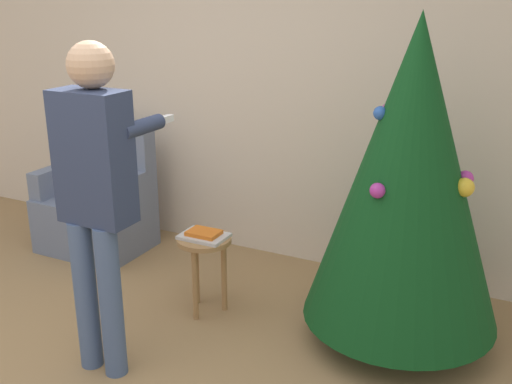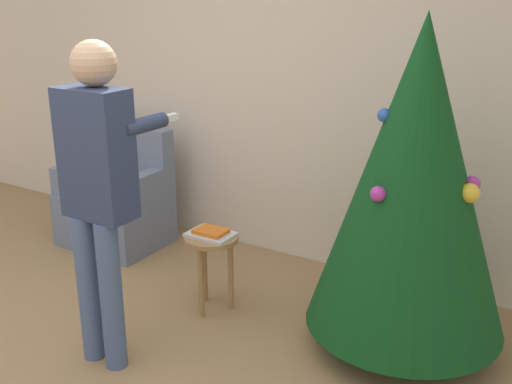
# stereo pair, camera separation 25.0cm
# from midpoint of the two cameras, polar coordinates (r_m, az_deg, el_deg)

# --- Properties ---
(wall_back) EXTENTS (8.00, 0.06, 2.70)m
(wall_back) POSITION_cam_midpoint_polar(r_m,az_deg,el_deg) (4.46, -2.20, 10.86)
(wall_back) COLOR beige
(wall_back) RESTS_ON ground_plane
(christmas_tree) EXTENTS (1.10, 1.10, 1.87)m
(christmas_tree) POSITION_cam_midpoint_polar(r_m,az_deg,el_deg) (3.29, 12.30, 1.57)
(christmas_tree) COLOR brown
(christmas_tree) RESTS_ON ground_plane
(armchair) EXTENTS (0.78, 0.61, 0.93)m
(armchair) POSITION_cam_midpoint_polar(r_m,az_deg,el_deg) (4.91, -16.21, -1.39)
(armchair) COLOR slate
(armchair) RESTS_ON ground_plane
(person_standing) EXTENTS (0.40, 0.57, 1.73)m
(person_standing) POSITION_cam_midpoint_polar(r_m,az_deg,el_deg) (3.12, -17.26, 0.64)
(person_standing) COLOR #475B84
(person_standing) RESTS_ON ground_plane
(side_stool) EXTENTS (0.34, 0.34, 0.50)m
(side_stool) POSITION_cam_midpoint_polar(r_m,az_deg,el_deg) (3.77, -6.84, -5.80)
(side_stool) COLOR #A37547
(side_stool) RESTS_ON ground_plane
(laptop) EXTENTS (0.29, 0.21, 0.02)m
(laptop) POSITION_cam_midpoint_polar(r_m,az_deg,el_deg) (3.72, -6.91, -4.23)
(laptop) COLOR silver
(laptop) RESTS_ON side_stool
(book) EXTENTS (0.20, 0.14, 0.02)m
(book) POSITION_cam_midpoint_polar(r_m,az_deg,el_deg) (3.72, -6.92, -3.91)
(book) COLOR orange
(book) RESTS_ON laptop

